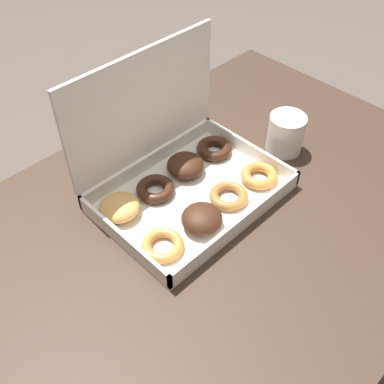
# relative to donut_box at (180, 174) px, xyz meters

# --- Properties ---
(ground_plane) EXTENTS (8.00, 8.00, 0.00)m
(ground_plane) POSITION_rel_donut_box_xyz_m (0.03, -0.11, -0.81)
(ground_plane) COLOR #564C44
(dining_table) EXTENTS (1.20, 0.87, 0.75)m
(dining_table) POSITION_rel_donut_box_xyz_m (0.03, -0.11, -0.15)
(dining_table) COLOR #38281E
(dining_table) RESTS_ON ground_plane
(donut_box) EXTENTS (0.41, 0.30, 0.31)m
(donut_box) POSITION_rel_donut_box_xyz_m (0.00, 0.00, 0.00)
(donut_box) COLOR silver
(donut_box) RESTS_ON dining_table
(coffee_mug) EXTENTS (0.09, 0.09, 0.10)m
(coffee_mug) POSITION_rel_donut_box_xyz_m (0.29, -0.08, -0.00)
(coffee_mug) COLOR white
(coffee_mug) RESTS_ON dining_table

